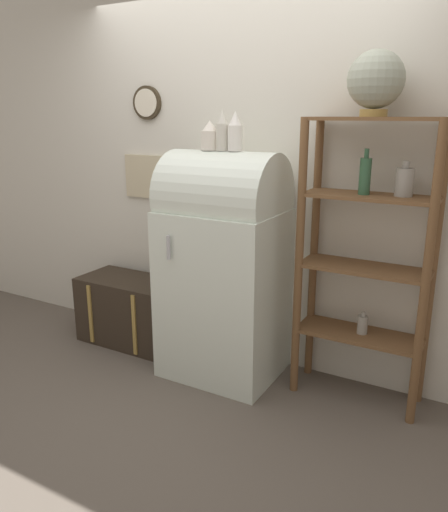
% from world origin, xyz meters
% --- Properties ---
extents(ground_plane, '(12.00, 12.00, 0.00)m').
position_xyz_m(ground_plane, '(0.00, 0.00, 0.00)').
color(ground_plane, '#60564C').
extents(wall_back, '(7.00, 0.09, 2.70)m').
position_xyz_m(wall_back, '(-0.00, 0.57, 1.35)').
color(wall_back, silver).
rests_on(wall_back, ground_plane).
extents(refrigerator, '(0.75, 0.64, 1.51)m').
position_xyz_m(refrigerator, '(-0.00, 0.24, 0.78)').
color(refrigerator, silver).
rests_on(refrigerator, ground_plane).
extents(suitcase_trunk, '(0.78, 0.43, 0.51)m').
position_xyz_m(suitcase_trunk, '(-0.87, 0.30, 0.26)').
color(suitcase_trunk, '#33281E').
rests_on(suitcase_trunk, ground_plane).
extents(shelf_unit, '(0.77, 0.32, 1.72)m').
position_xyz_m(shelf_unit, '(0.90, 0.37, 0.98)').
color(shelf_unit, brown).
rests_on(shelf_unit, ground_plane).
extents(globe, '(0.31, 0.31, 0.35)m').
position_xyz_m(globe, '(0.88, 0.35, 1.90)').
color(globe, '#AD8942').
rests_on(globe, shelf_unit).
extents(vase_left, '(0.11, 0.11, 0.18)m').
position_xyz_m(vase_left, '(-0.10, 0.24, 1.60)').
color(vase_left, silver).
rests_on(vase_left, refrigerator).
extents(vase_center, '(0.08, 0.08, 0.25)m').
position_xyz_m(vase_center, '(-0.01, 0.24, 1.63)').
color(vase_center, beige).
rests_on(vase_center, refrigerator).
extents(vase_right, '(0.09, 0.09, 0.24)m').
position_xyz_m(vase_right, '(0.08, 0.24, 1.62)').
color(vase_right, white).
rests_on(vase_right, refrigerator).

